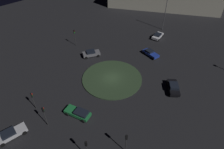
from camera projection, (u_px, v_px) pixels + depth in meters
ground_plane at (112, 79)px, 40.36m from camera, size 120.20×120.20×0.00m
roundabout_island at (112, 78)px, 40.29m from camera, size 12.56×12.56×0.22m
car_blue at (150, 53)px, 46.62m from camera, size 2.68×4.47×1.33m
car_green at (78, 113)px, 32.37m from camera, size 2.97×4.83×1.34m
car_silver at (11, 134)px, 29.22m from camera, size 4.74×2.51×1.40m
car_grey at (91, 53)px, 46.37m from camera, size 4.46×3.65×1.52m
car_black at (173, 87)px, 37.18m from camera, size 4.62×4.17×1.48m
car_white at (158, 36)px, 53.38m from camera, size 4.34×2.53×1.35m
traffic_light_northeast at (86, 146)px, 25.34m from camera, size 0.40×0.37×3.98m
traffic_light_south at (75, 35)px, 48.75m from camera, size 0.34×0.38×4.45m
traffic_light_east at (44, 113)px, 29.39m from camera, size 0.36×0.30×4.29m
traffic_light_northeast_near at (126, 140)px, 26.07m from camera, size 0.38×0.39×3.98m
traffic_light_east_near at (33, 98)px, 32.36m from camera, size 0.39×0.35×3.76m
streetlamp_west at (165, 11)px, 54.34m from camera, size 0.47×0.47×9.50m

